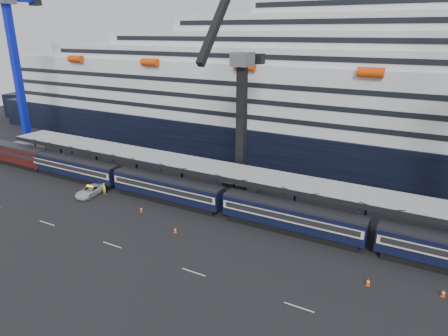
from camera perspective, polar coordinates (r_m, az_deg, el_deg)
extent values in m
plane|color=black|center=(43.60, 15.06, -16.62)|extent=(260.00, 260.00, 0.00)
cube|color=beige|center=(60.23, -23.95, -7.21)|extent=(3.00, 0.15, 0.02)
cube|color=beige|center=(51.83, -15.69, -10.52)|extent=(3.00, 0.15, 0.02)
cube|color=beige|center=(45.10, -4.36, -14.61)|extent=(3.00, 0.15, 0.02)
cube|color=beige|center=(40.85, 10.67, -18.97)|extent=(3.00, 0.15, 0.02)
cube|color=black|center=(75.34, -20.30, -1.21)|extent=(17.48, 2.40, 0.90)
cube|color=black|center=(74.77, -20.46, 0.09)|extent=(19.00, 2.80, 2.70)
cube|color=beige|center=(74.68, -20.48, 0.30)|extent=(18.62, 2.92, 1.05)
cube|color=black|center=(74.67, -20.49, 0.34)|extent=(17.86, 2.98, 0.70)
cube|color=black|center=(74.33, -20.59, 1.18)|extent=(19.00, 2.50, 0.35)
cube|color=black|center=(62.19, -8.05, -4.40)|extent=(17.48, 2.40, 0.90)
cube|color=black|center=(61.50, -8.13, -2.86)|extent=(19.00, 2.80, 2.70)
cube|color=beige|center=(61.39, -8.14, -2.60)|extent=(18.62, 2.92, 1.05)
cube|color=black|center=(61.37, -8.14, -2.55)|extent=(17.86, 2.98, 0.70)
cube|color=black|center=(60.97, -8.19, -1.55)|extent=(19.00, 2.50, 0.35)
cube|color=black|center=(53.47, 9.54, -8.54)|extent=(17.48, 2.40, 0.90)
cube|color=black|center=(52.67, 9.64, -6.80)|extent=(19.00, 2.80, 2.70)
cube|color=beige|center=(52.54, 9.66, -6.51)|extent=(18.62, 2.92, 1.05)
cube|color=black|center=(52.52, 9.66, -6.46)|extent=(17.86, 2.98, 0.70)
cube|color=black|center=(52.04, 9.73, -5.31)|extent=(19.00, 2.50, 0.35)
cube|color=black|center=(87.74, -27.19, 0.62)|extent=(14.00, 2.50, 0.90)
cube|color=#340B0F|center=(87.24, -27.37, 1.77)|extent=(15.00, 2.90, 2.90)
cube|color=black|center=(86.84, -27.53, 2.78)|extent=(15.00, 2.60, 0.30)
cube|color=black|center=(87.14, -27.41, 2.02)|extent=(15.10, 3.00, 0.60)
cube|color=gray|center=(53.28, 19.44, -3.65)|extent=(130.00, 6.00, 0.25)
cube|color=black|center=(50.65, 18.77, -5.13)|extent=(130.00, 0.25, 0.70)
cube|color=black|center=(56.16, 19.98, -2.89)|extent=(130.00, 0.25, 0.70)
cube|color=black|center=(84.55, -25.23, 1.89)|extent=(0.25, 0.25, 5.40)
cube|color=black|center=(87.74, -22.32, 2.85)|extent=(0.25, 0.25, 5.40)
cube|color=black|center=(76.84, -20.81, 0.89)|extent=(0.25, 0.25, 5.40)
cube|color=black|center=(80.34, -17.81, 1.98)|extent=(0.25, 0.25, 5.40)
cube|color=black|center=(69.72, -15.45, -0.32)|extent=(0.25, 0.25, 5.40)
cube|color=black|center=(73.55, -12.43, 0.93)|extent=(0.25, 0.25, 5.40)
cube|color=black|center=(63.38, -8.94, -1.79)|extent=(0.25, 0.25, 5.40)
cube|color=black|center=(67.57, -6.04, -0.33)|extent=(0.25, 0.25, 5.40)
cube|color=black|center=(58.07, -1.11, -3.52)|extent=(0.25, 0.25, 5.40)
cube|color=black|center=(62.63, 1.48, -1.81)|extent=(0.25, 0.25, 5.40)
cube|color=black|center=(54.12, 8.11, -5.47)|extent=(0.25, 0.25, 5.40)
cube|color=black|center=(58.97, 10.12, -3.47)|extent=(0.25, 0.25, 5.40)
cube|color=black|center=(51.81, 18.53, -7.48)|extent=(0.25, 0.25, 5.40)
cube|color=black|center=(56.87, 19.67, -5.20)|extent=(0.25, 0.25, 5.40)
cube|color=black|center=(84.14, 23.37, 2.64)|extent=(200.00, 28.00, 7.00)
cube|color=black|center=(140.87, -25.11, 8.45)|extent=(16.17, 18.35, 7.00)
cube|color=silver|center=(82.24, 24.23, 8.99)|extent=(190.00, 26.88, 12.00)
cube|color=silver|center=(81.50, 24.96, 14.17)|extent=(160.00, 24.64, 3.00)
cube|color=black|center=(69.20, 23.95, 13.75)|extent=(153.60, 0.12, 0.90)
cube|color=silver|center=(81.39, 25.26, 16.26)|extent=(124.00, 21.84, 3.00)
cube|color=black|center=(70.47, 24.42, 16.22)|extent=(119.04, 0.12, 0.90)
cube|color=silver|center=(81.39, 25.57, 18.35)|extent=(90.00, 19.04, 3.00)
cube|color=black|center=(71.87, 24.88, 18.59)|extent=(86.40, 0.12, 0.90)
cube|color=silver|center=(81.51, 25.88, 20.44)|extent=(56.00, 16.24, 3.00)
cube|color=black|center=(73.39, 25.34, 20.87)|extent=(53.76, 0.12, 0.90)
cylinder|color=#EA4207|center=(102.42, -20.41, 14.41)|extent=(4.00, 1.60, 1.60)
cylinder|color=#EA4207|center=(87.04, -10.53, 14.63)|extent=(4.00, 1.60, 1.60)
cylinder|color=#EA4207|center=(75.04, 2.99, 14.27)|extent=(4.00, 1.60, 1.60)
cylinder|color=#EA4207|center=(68.22, 20.21, 12.70)|extent=(4.00, 1.60, 1.60)
cube|color=#4B4E53|center=(98.28, -26.08, 2.92)|extent=(4.50, 4.50, 2.00)
cube|color=#0C1AC2|center=(95.75, -27.39, 11.56)|extent=(1.30, 1.30, 28.00)
cube|color=#0C1AC2|center=(97.44, -27.08, 20.63)|extent=(0.90, 6.72, 0.90)
cube|color=black|center=(99.41, -25.39, 20.67)|extent=(2.20, 1.60, 1.60)
cube|color=#4B4E53|center=(65.07, 2.37, -2.61)|extent=(4.50, 4.50, 2.00)
cube|color=black|center=(62.09, 2.50, 6.00)|extent=(1.30, 1.30, 18.00)
cube|color=#4B4E53|center=(60.64, 2.64, 15.25)|extent=(2.60, 3.20, 2.00)
cube|color=black|center=(55.49, -0.15, 22.05)|extent=(0.90, 12.26, 14.37)
cube|color=black|center=(62.90, 3.71, 15.36)|extent=(0.90, 5.04, 0.90)
cube|color=black|center=(65.19, 4.70, 15.29)|extent=(2.20, 1.60, 1.60)
imported|color=silver|center=(67.32, -18.58, -3.11)|extent=(3.29, 5.73, 1.50)
imported|color=#FFF60D|center=(67.08, -16.74, -2.83)|extent=(0.72, 0.51, 1.85)
cube|color=#EA4207|center=(68.18, -19.09, -3.55)|extent=(0.38, 0.38, 0.04)
cone|color=#EA4207|center=(68.05, -19.12, -3.25)|extent=(0.32, 0.32, 0.73)
cylinder|color=white|center=(68.05, -19.12, -3.25)|extent=(0.27, 0.27, 0.12)
cube|color=#EA4207|center=(59.66, -11.72, -6.12)|extent=(0.41, 0.41, 0.04)
cone|color=#EA4207|center=(59.49, -11.75, -5.76)|extent=(0.35, 0.35, 0.78)
cylinder|color=white|center=(59.49, -11.75, -5.76)|extent=(0.29, 0.29, 0.13)
cube|color=#EA4207|center=(53.12, -6.95, -9.12)|extent=(0.40, 0.40, 0.04)
cone|color=#EA4207|center=(52.94, -6.97, -8.75)|extent=(0.33, 0.33, 0.75)
cylinder|color=white|center=(52.94, -6.97, -8.75)|extent=(0.28, 0.28, 0.13)
cube|color=#EA4207|center=(46.86, 28.79, -15.76)|extent=(0.42, 0.42, 0.04)
cone|color=#EA4207|center=(46.63, 28.87, -15.33)|extent=(0.36, 0.36, 0.80)
cylinder|color=white|center=(46.63, 28.87, -15.33)|extent=(0.30, 0.30, 0.13)
cube|color=#EA4207|center=(45.51, 19.86, -15.46)|extent=(0.43, 0.43, 0.04)
cone|color=#EA4207|center=(45.28, 19.92, -15.01)|extent=(0.36, 0.36, 0.81)
cylinder|color=white|center=(45.28, 19.92, -15.01)|extent=(0.30, 0.30, 0.13)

